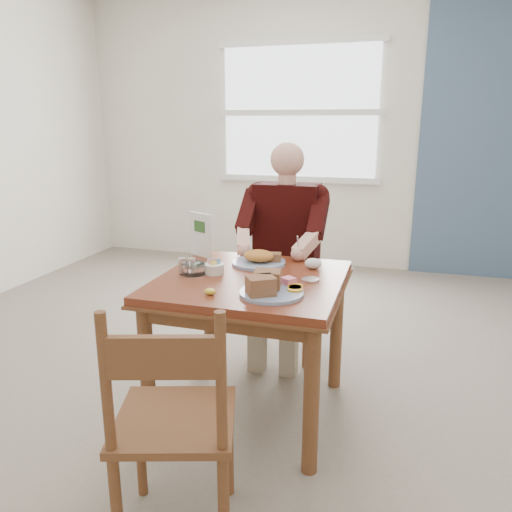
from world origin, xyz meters
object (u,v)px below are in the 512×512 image
(far_plate, at_px, (260,259))
(chair_far, at_px, (287,282))
(near_plate, at_px, (269,287))
(table, at_px, (251,298))
(diner, at_px, (284,236))
(chair_near, at_px, (173,424))

(far_plate, bearing_deg, chair_far, 87.49)
(near_plate, height_order, far_plate, near_plate)
(table, xyz_separation_m, diner, (0.00, 0.71, 0.17))
(diner, height_order, far_plate, diner)
(near_plate, bearing_deg, chair_far, 98.52)
(chair_near, xyz_separation_m, near_plate, (0.16, 0.67, 0.31))
(chair_near, distance_m, far_plate, 1.17)
(chair_far, relative_size, near_plate, 2.47)
(far_plate, bearing_deg, chair_near, -89.24)
(chair_far, xyz_separation_m, chair_near, (-0.01, -1.69, 0.00))
(near_plate, bearing_deg, chair_near, -103.56)
(chair_far, bearing_deg, chair_near, -90.31)
(diner, bearing_deg, far_plate, -93.00)
(chair_near, distance_m, diner, 1.63)
(table, relative_size, chair_near, 0.97)
(chair_near, xyz_separation_m, far_plate, (-0.02, 1.13, 0.30))
(chair_near, distance_m, near_plate, 0.75)
(chair_far, height_order, far_plate, chair_far)
(chair_far, xyz_separation_m, far_plate, (-0.02, -0.55, 0.30))
(diner, xyz_separation_m, near_plate, (0.15, -0.93, -0.02))
(diner, relative_size, far_plate, 4.13)
(table, distance_m, chair_near, 0.90)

